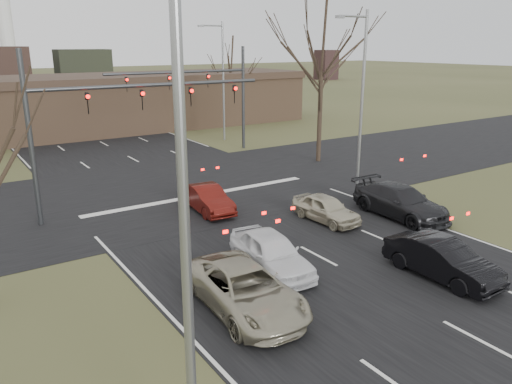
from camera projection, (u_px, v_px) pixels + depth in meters
ground at (374, 286)px, 17.55m from camera, size 360.00×360.00×0.00m
road_main at (36, 108)px, 65.53m from camera, size 14.00×300.00×0.02m
road_cross at (187, 187)px, 29.54m from camera, size 200.00×14.00×0.02m
building at (100, 103)px, 48.24m from camera, size 42.40×10.40×5.30m
mast_arm_near at (101, 112)px, 23.74m from camera, size 12.12×0.24×8.00m
mast_arm_far at (212, 87)px, 37.78m from camera, size 11.12×0.24×8.00m
streetlight_left at (194, 209)px, 8.10m from camera, size 2.34×0.25×10.00m
streetlight_right_near at (360, 91)px, 28.61m from camera, size 2.34×0.25×10.00m
streetlight_right_far at (221, 75)px, 42.47m from camera, size 2.34×0.25×10.00m
tree_right_near at (323, 33)px, 33.62m from camera, size 6.90×6.90×11.50m
tree_right_far at (231, 56)px, 51.48m from camera, size 5.40×5.40×9.00m
car_silver_suv at (245, 289)px, 15.77m from camera, size 2.67×5.30×1.44m
car_white_sedan at (271, 252)px, 18.47m from camera, size 2.24×4.56×1.50m
car_black_hatch at (442, 259)px, 17.96m from camera, size 1.53×4.35×1.43m
car_charcoal_sedan at (400, 201)px, 24.38m from camera, size 2.36×5.36×1.53m
car_red_ahead at (207, 199)px, 25.16m from camera, size 1.66×4.09×1.32m
car_silver_ahead at (326, 208)px, 23.77m from camera, size 1.68×3.79×1.27m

